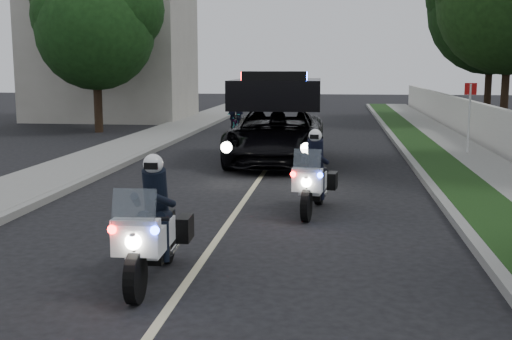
% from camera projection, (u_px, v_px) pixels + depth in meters
% --- Properties ---
extents(ground, '(120.00, 120.00, 0.00)m').
position_uv_depth(ground, '(180.00, 293.00, 8.11)').
color(ground, black).
rests_on(ground, ground).
extents(curb_right, '(0.20, 60.00, 0.15)m').
position_uv_depth(curb_right, '(418.00, 169.00, 17.40)').
color(curb_right, gray).
rests_on(curb_right, ground).
extents(grass_verge, '(1.20, 60.00, 0.16)m').
position_uv_depth(grass_verge, '(444.00, 170.00, 17.31)').
color(grass_verge, '#193814').
rests_on(grass_verge, ground).
extents(sidewalk_right, '(1.40, 60.00, 0.16)m').
position_uv_depth(sidewalk_right, '(495.00, 171.00, 17.15)').
color(sidewalk_right, gray).
rests_on(sidewalk_right, ground).
extents(curb_left, '(0.20, 60.00, 0.15)m').
position_uv_depth(curb_left, '(123.00, 164.00, 18.40)').
color(curb_left, gray).
rests_on(curb_left, ground).
extents(sidewalk_left, '(2.00, 60.00, 0.16)m').
position_uv_depth(sidewalk_left, '(86.00, 163.00, 18.54)').
color(sidewalk_left, gray).
rests_on(sidewalk_left, ground).
extents(building_far, '(8.00, 6.00, 7.00)m').
position_uv_depth(building_far, '(112.00, 53.00, 34.26)').
color(building_far, '#A8A396').
rests_on(building_far, ground).
extents(lane_marking, '(0.12, 50.00, 0.01)m').
position_uv_depth(lane_marking, '(266.00, 169.00, 17.91)').
color(lane_marking, '#BFB78C').
rests_on(lane_marking, ground).
extents(police_moto_left, '(0.76, 2.00, 1.68)m').
position_uv_depth(police_moto_left, '(154.00, 280.00, 8.59)').
color(police_moto_left, silver).
rests_on(police_moto_left, ground).
extents(police_moto_right, '(0.89, 1.97, 1.62)m').
position_uv_depth(police_moto_right, '(313.00, 212.00, 12.62)').
color(police_moto_right, silver).
rests_on(police_moto_right, ground).
extents(police_suv, '(2.88, 5.98, 2.87)m').
position_uv_depth(police_suv, '(276.00, 162.00, 19.21)').
color(police_suv, black).
rests_on(police_suv, ground).
extents(bicycle, '(0.59, 1.58, 0.82)m').
position_uv_depth(bicycle, '(236.00, 132.00, 28.04)').
color(bicycle, black).
rests_on(bicycle, ground).
extents(cyclist, '(0.70, 0.50, 1.84)m').
position_uv_depth(cyclist, '(236.00, 132.00, 28.04)').
color(cyclist, black).
rests_on(cyclist, ground).
extents(sign_post, '(0.42, 0.42, 2.39)m').
position_uv_depth(sign_post, '(467.00, 157.00, 20.29)').
color(sign_post, red).
rests_on(sign_post, ground).
extents(tree_right_d, '(8.06, 8.06, 11.19)m').
position_uv_depth(tree_right_d, '(503.00, 127.00, 30.50)').
color(tree_right_d, '#1D4216').
rests_on(tree_right_d, ground).
extents(tree_right_e, '(8.78, 8.78, 11.04)m').
position_uv_depth(tree_right_e, '(486.00, 120.00, 34.29)').
color(tree_right_e, '#133310').
rests_on(tree_right_e, ground).
extents(tree_left_near, '(6.19, 6.19, 8.38)m').
position_uv_depth(tree_left_near, '(99.00, 132.00, 28.00)').
color(tree_left_near, '#183F15').
rests_on(tree_left_near, ground).
extents(tree_left_far, '(7.77, 7.77, 10.31)m').
position_uv_depth(tree_left_far, '(102.00, 123.00, 32.61)').
color(tree_left_far, '#193310').
rests_on(tree_left_far, ground).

